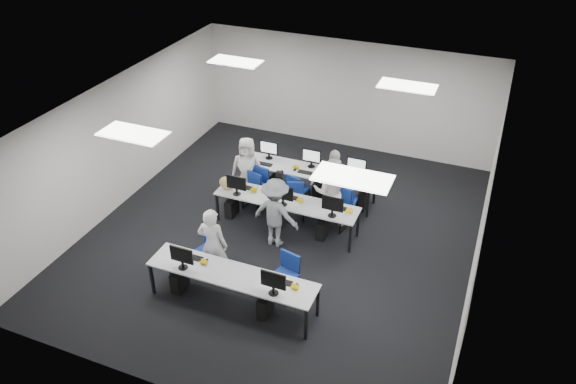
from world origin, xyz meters
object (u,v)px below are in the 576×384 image
at_px(student_0, 213,245).
at_px(chair_0, 206,260).
at_px(chair_3, 295,207).
at_px(student_3, 333,184).
at_px(chair_6, 297,195).
at_px(desk_mid, 286,202).
at_px(student_1, 331,191).
at_px(chair_2, 256,195).
at_px(chair_7, 346,207).
at_px(photographer, 276,213).
at_px(chair_1, 285,284).
at_px(desk_front, 232,276).
at_px(student_2, 247,169).
at_px(chair_4, 337,215).
at_px(chair_5, 260,192).

bearing_deg(student_0, chair_0, -28.42).
bearing_deg(chair_3, student_3, 6.24).
bearing_deg(chair_6, chair_3, -59.72).
height_order(desk_mid, chair_6, chair_6).
relative_size(chair_3, student_1, 0.51).
xyz_separation_m(chair_2, chair_3, (1.02, -0.07, -0.04)).
bearing_deg(chair_3, chair_7, -1.81).
bearing_deg(student_0, photographer, -120.80).
bearing_deg(student_0, chair_1, 175.67).
bearing_deg(chair_7, student_3, 179.28).
bearing_deg(chair_0, desk_front, -16.91).
bearing_deg(desk_mid, chair_2, 150.78).
relative_size(chair_0, student_2, 0.56).
height_order(desk_front, chair_3, chair_3).
bearing_deg(chair_1, student_0, -165.00).
bearing_deg(chair_1, desk_mid, 124.81).
bearing_deg(chair_4, student_1, 166.80).
xyz_separation_m(chair_1, chair_3, (-0.76, 2.50, -0.02)).
bearing_deg(desk_front, chair_2, 107.41).
xyz_separation_m(desk_front, chair_0, (-0.92, 0.65, -0.40)).
bearing_deg(chair_0, chair_1, 15.87).
height_order(chair_0, photographer, photographer).
distance_m(desk_mid, chair_1, 2.20).
xyz_separation_m(chair_3, student_1, (0.78, 0.11, 0.54)).
relative_size(chair_0, chair_2, 0.92).
distance_m(desk_mid, student_3, 1.17).
relative_size(chair_1, chair_5, 1.03).
relative_size(chair_0, student_0, 0.55).
bearing_deg(chair_7, chair_5, -177.20).
distance_m(chair_3, photographer, 1.20).
height_order(chair_1, student_3, student_3).
bearing_deg(chair_3, chair_4, -20.47).
relative_size(chair_3, chair_4, 0.91).
xyz_separation_m(desk_front, chair_2, (-0.99, 3.15, -0.38)).
xyz_separation_m(desk_front, photographer, (0.00, 2.00, 0.11)).
relative_size(desk_mid, student_0, 1.99).
bearing_deg(student_3, chair_4, -77.86).
distance_m(chair_5, student_3, 1.83).
bearing_deg(student_2, chair_4, -22.05).
bearing_deg(chair_0, chair_2, 109.52).
height_order(chair_3, chair_5, chair_5).
height_order(chair_2, student_3, student_3).
bearing_deg(student_1, student_2, -18.62).
bearing_deg(desk_mid, chair_0, -115.30).
bearing_deg(chair_0, chair_4, 69.61).
relative_size(desk_mid, student_1, 1.98).
bearing_deg(chair_7, chair_3, -160.67).
bearing_deg(chair_0, chair_3, 86.71).
height_order(desk_front, desk_mid, same).
height_order(student_0, student_1, student_1).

